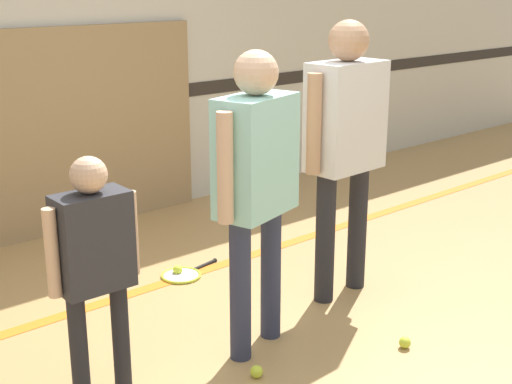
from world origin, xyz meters
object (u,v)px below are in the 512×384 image
(person_instructor, at_px, (256,171))
(tennis_ball_stray_left, at_px, (405,342))
(tennis_ball_near_instructor, at_px, (257,372))
(tennis_ball_by_spare_racket, at_px, (178,270))
(person_student_left, at_px, (94,254))
(person_student_right, at_px, (345,131))
(racket_spare_on_floor, at_px, (183,274))

(person_instructor, height_order, tennis_ball_stray_left, person_instructor)
(tennis_ball_near_instructor, bearing_deg, tennis_ball_by_spare_racket, 71.40)
(tennis_ball_near_instructor, relative_size, tennis_ball_stray_left, 1.00)
(tennis_ball_near_instructor, bearing_deg, person_student_left, 152.87)
(person_instructor, relative_size, tennis_ball_stray_left, 24.92)
(person_student_right, distance_m, tennis_ball_stray_left, 1.31)
(person_instructor, distance_m, racket_spare_on_floor, 1.50)
(person_student_right, bearing_deg, person_student_left, -0.10)
(person_student_left, bearing_deg, tennis_ball_stray_left, -22.59)
(person_instructor, distance_m, person_student_right, 0.90)
(tennis_ball_near_instructor, height_order, tennis_ball_by_spare_racket, same)
(racket_spare_on_floor, height_order, tennis_ball_by_spare_racket, tennis_ball_by_spare_racket)
(person_student_left, bearing_deg, tennis_ball_by_spare_racket, 42.56)
(person_instructor, xyz_separation_m, person_student_left, (-0.90, 0.10, -0.26))
(person_instructor, relative_size, racket_spare_on_floor, 3.14)
(person_student_right, relative_size, tennis_ball_by_spare_racket, 26.54)
(tennis_ball_near_instructor, bearing_deg, person_instructor, 49.63)
(tennis_ball_near_instructor, distance_m, tennis_ball_by_spare_racket, 1.45)
(person_student_left, distance_m, tennis_ball_by_spare_racket, 1.70)
(person_instructor, xyz_separation_m, tennis_ball_by_spare_racket, (0.25, 1.12, -0.98))
(tennis_ball_near_instructor, bearing_deg, person_student_right, 21.34)
(person_student_left, xyz_separation_m, tennis_ball_near_instructor, (0.69, -0.35, -0.72))
(person_instructor, relative_size, person_student_right, 0.94)
(person_student_left, distance_m, person_student_right, 1.81)
(racket_spare_on_floor, xyz_separation_m, tennis_ball_near_instructor, (-0.48, -1.33, 0.02))
(person_instructor, xyz_separation_m, person_student_right, (0.88, 0.18, 0.07))
(racket_spare_on_floor, bearing_deg, person_student_right, -65.56)
(person_instructor, xyz_separation_m, racket_spare_on_floor, (0.26, 1.08, -1.01))
(person_instructor, height_order, racket_spare_on_floor, person_instructor)
(person_instructor, bearing_deg, tennis_ball_by_spare_racket, 62.13)
(person_student_right, height_order, racket_spare_on_floor, person_student_right)
(racket_spare_on_floor, bearing_deg, tennis_ball_stray_left, -87.89)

